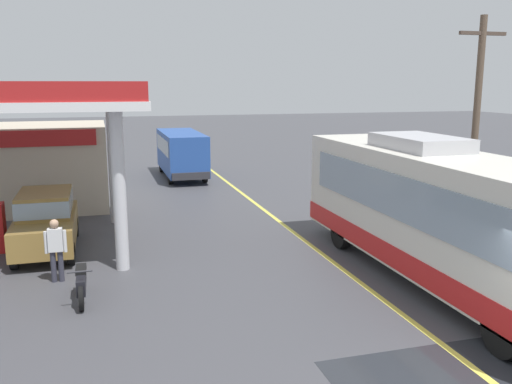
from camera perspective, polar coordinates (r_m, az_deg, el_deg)
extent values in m
plane|color=#424247|center=(27.87, -2.71, 0.81)|extent=(120.00, 120.00, 0.00)
cube|color=#D8CC4C|center=(23.13, 0.15, -1.35)|extent=(0.16, 50.00, 0.01)
cube|color=silver|center=(14.69, 18.37, -1.83)|extent=(2.50, 11.00, 2.90)
cube|color=red|center=(14.97, 18.11, -5.93)|extent=(2.54, 11.04, 0.56)
cube|color=#8C9EAD|center=(13.93, 14.16, -0.39)|extent=(0.06, 9.35, 1.10)
cube|color=#8C9EAD|center=(15.35, 22.39, 0.16)|extent=(0.06, 9.35, 1.10)
cube|color=#B2B2B7|center=(15.25, 16.64, 4.96)|extent=(1.60, 2.80, 0.36)
cylinder|color=black|center=(11.54, 24.43, -13.07)|extent=(0.30, 1.00, 1.00)
cylinder|color=black|center=(17.27, 8.88, -4.17)|extent=(0.30, 1.00, 1.00)
cylinder|color=black|center=(18.28, 15.16, -3.56)|extent=(0.30, 1.00, 1.00)
cylinder|color=silver|center=(15.18, -14.04, 0.47)|extent=(0.36, 0.36, 4.60)
cylinder|color=silver|center=(20.51, -14.63, 3.18)|extent=(0.36, 0.36, 4.60)
cube|color=beige|center=(24.28, -23.57, 2.38)|extent=(7.00, 4.40, 3.40)
cube|color=#B21E1E|center=(21.92, -24.57, 5.00)|extent=(6.30, 0.10, 0.60)
cube|color=olive|center=(17.87, -20.96, -3.54)|extent=(1.70, 4.20, 0.80)
cube|color=olive|center=(17.89, -21.08, -1.06)|extent=(1.50, 2.31, 0.70)
cube|color=#8C9EAD|center=(17.89, -21.08, -1.06)|extent=(1.53, 2.35, 0.49)
cylinder|color=black|center=(16.63, -23.87, -6.28)|extent=(0.20, 0.64, 0.64)
cylinder|color=black|center=(16.47, -18.67, -6.06)|extent=(0.20, 0.64, 0.64)
cylinder|color=black|center=(19.49, -22.73, -3.69)|extent=(0.20, 0.64, 0.64)
cylinder|color=black|center=(19.36, -18.32, -3.48)|extent=(0.20, 0.64, 0.64)
cube|color=#264C9E|center=(30.08, -7.76, 4.17)|extent=(2.00, 6.00, 2.10)
cube|color=#8C9EAD|center=(30.03, -7.78, 4.93)|extent=(2.04, 5.10, 0.80)
cube|color=#2D2D33|center=(27.22, -6.77, 1.65)|extent=(1.90, 0.16, 0.36)
cylinder|color=black|center=(28.15, -8.88, 1.57)|extent=(0.22, 0.76, 0.76)
cylinder|color=black|center=(28.41, -5.36, 1.75)|extent=(0.22, 0.76, 0.76)
cylinder|color=black|center=(32.07, -9.79, 2.73)|extent=(0.22, 0.76, 0.76)
cylinder|color=black|center=(32.31, -6.68, 2.87)|extent=(0.22, 0.76, 0.76)
cylinder|color=black|center=(13.19, -17.71, -10.43)|extent=(0.10, 0.60, 0.60)
cylinder|color=black|center=(14.32, -17.60, -8.69)|extent=(0.10, 0.60, 0.60)
cube|color=black|center=(13.68, -17.70, -8.74)|extent=(0.20, 1.30, 0.36)
cube|color=black|center=(13.75, -17.74, -7.67)|extent=(0.24, 0.60, 0.12)
cylinder|color=#2D2D33|center=(13.03, -17.87, -7.90)|extent=(0.55, 0.04, 0.04)
cylinder|color=#33333F|center=(15.18, -20.30, -7.29)|extent=(0.14, 0.14, 0.82)
cylinder|color=#33333F|center=(15.16, -19.62, -7.26)|extent=(0.14, 0.14, 0.82)
cube|color=silver|center=(14.97, -20.15, -4.69)|extent=(0.36, 0.22, 0.60)
sphere|color=tan|center=(14.86, -20.26, -3.10)|extent=(0.22, 0.22, 0.22)
cylinder|color=silver|center=(15.00, -21.01, -4.92)|extent=(0.09, 0.09, 0.58)
cylinder|color=silver|center=(14.96, -19.25, -4.83)|extent=(0.09, 0.09, 0.58)
cylinder|color=brown|center=(20.67, 21.88, 6.57)|extent=(0.24, 0.24, 7.30)
cube|color=#4C3D33|center=(20.69, 22.52, 15.00)|extent=(1.80, 0.12, 0.12)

